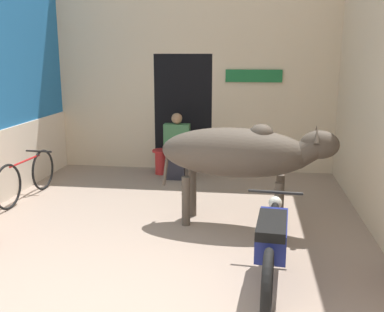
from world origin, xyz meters
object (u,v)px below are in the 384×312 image
motorcycle_near (272,240)px  bicycle (27,177)px  cow (241,153)px  shopkeeper_seated (177,145)px  plastic_stool (162,161)px

motorcycle_near → bicycle: 4.22m
motorcycle_near → bicycle: bearing=149.6°
cow → bicycle: 3.40m
cow → bicycle: size_ratio=1.37×
bicycle → shopkeeper_seated: (2.09, 1.48, 0.27)m
cow → shopkeeper_seated: 2.47m
motorcycle_near → plastic_stool: size_ratio=4.56×
bicycle → cow: bearing=-11.2°
motorcycle_near → bicycle: size_ratio=1.26×
bicycle → shopkeeper_seated: 2.57m
cow → plastic_stool: bearing=122.7°
bicycle → plastic_stool: size_ratio=3.62×
cow → bicycle: (-3.28, 0.65, -0.61)m
motorcycle_near → shopkeeper_seated: bearing=113.2°
shopkeeper_seated → motorcycle_near: bearing=-66.8°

